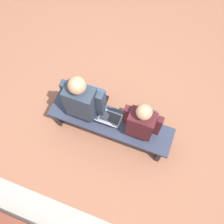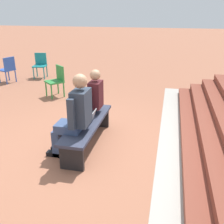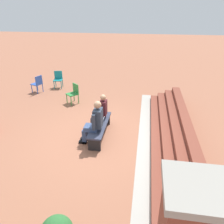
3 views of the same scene
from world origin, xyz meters
name	(u,v)px [view 3 (image 3 of 3)]	position (x,y,z in m)	size (l,w,h in m)	color
ground_plane	(102,136)	(0.00, 0.00, 0.00)	(60.00, 60.00, 0.00)	#9E6047
concrete_strip	(144,139)	(-0.03, 1.38, 0.00)	(7.82, 0.40, 0.01)	#A8A399
brick_steps	(176,136)	(-0.03, 2.33, 0.22)	(7.02, 1.20, 0.60)	brown
bench	(100,126)	(-0.03, -0.06, 0.35)	(1.80, 0.44, 0.45)	#33384C
person_student	(100,111)	(-0.45, -0.12, 0.69)	(0.50, 0.63, 1.28)	#383842
person_adult	(94,121)	(0.37, -0.13, 0.74)	(0.57, 0.72, 1.39)	#384C75
laptop	(100,123)	(0.00, -0.04, 0.50)	(0.32, 0.29, 0.21)	#9EA0A5
plastic_chair_near_bench_left	(38,83)	(-3.48, -3.84, 0.48)	(0.54, 0.54, 0.84)	#2D56B7
plastic_chair_far_right	(58,78)	(-4.36, -3.15, 0.48)	(0.49, 0.49, 0.84)	teal
plastic_chair_mid_courtyard	(74,92)	(-2.53, -1.73, 0.48)	(0.59, 0.59, 0.84)	#2D893D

